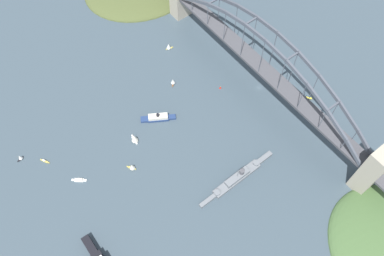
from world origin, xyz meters
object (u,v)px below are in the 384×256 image
(harbor_arch_bridge, at_px, (264,68))
(small_boat_2, at_px, (79,180))
(small_boat_3, at_px, (45,161))
(small_boat_5, at_px, (173,81))
(harbor_ferry_steamer, at_px, (158,118))
(small_boat_6, at_px, (20,157))
(seaplane_taxiing_near_bridge, at_px, (306,99))
(small_boat_0, at_px, (169,46))
(small_boat_1, at_px, (132,167))
(naval_cruiser, at_px, (237,178))
(small_boat_4, at_px, (134,138))
(channel_marker_buoy, at_px, (220,87))

(harbor_arch_bridge, relative_size, small_boat_2, 28.33)
(small_boat_3, bearing_deg, small_boat_5, -90.16)
(harbor_ferry_steamer, height_order, small_boat_6, harbor_ferry_steamer)
(small_boat_6, bearing_deg, harbor_ferry_steamer, -108.49)
(small_boat_2, bearing_deg, seaplane_taxiing_near_bridge, -105.67)
(small_boat_0, bearing_deg, small_boat_1, 130.94)
(naval_cruiser, height_order, small_boat_6, naval_cruiser)
(harbor_arch_bridge, height_order, small_boat_3, harbor_arch_bridge)
(small_boat_0, bearing_deg, small_boat_5, 149.40)
(harbor_ferry_steamer, height_order, small_boat_4, small_boat_4)
(harbor_ferry_steamer, distance_m, small_boat_5, 41.80)
(seaplane_taxiing_near_bridge, height_order, small_boat_0, small_boat_0)
(harbor_arch_bridge, bearing_deg, naval_cruiser, 126.79)
(small_boat_4, bearing_deg, harbor_ferry_steamer, -78.08)
(harbor_arch_bridge, relative_size, small_boat_3, 37.44)
(small_boat_0, xyz_separation_m, small_boat_2, (-70.68, 142.78, -2.93))
(naval_cruiser, relative_size, small_boat_5, 10.73)
(channel_marker_buoy, bearing_deg, small_boat_2, 90.49)
(small_boat_3, distance_m, small_boat_6, 20.98)
(small_boat_0, distance_m, small_boat_4, 109.06)
(naval_cruiser, xyz_separation_m, small_boat_2, (79.10, 104.37, -2.30))
(naval_cruiser, relative_size, small_boat_2, 7.10)
(harbor_arch_bridge, distance_m, channel_marker_buoy, 46.47)
(small_boat_4, bearing_deg, small_boat_5, -64.65)
(small_boat_1, bearing_deg, small_boat_3, 47.34)
(naval_cruiser, bearing_deg, channel_marker_buoy, -31.06)
(seaplane_taxiing_near_bridge, distance_m, small_boat_1, 171.15)
(seaplane_taxiing_near_bridge, relative_size, small_boat_6, 1.25)
(naval_cruiser, xyz_separation_m, small_boat_0, (149.78, -38.41, 0.63))
(harbor_ferry_steamer, relative_size, small_boat_3, 3.59)
(harbor_arch_bridge, xyz_separation_m, small_boat_0, (91.46, 39.57, -25.67))
(seaplane_taxiing_near_bridge, height_order, small_boat_5, small_boat_5)
(small_boat_3, bearing_deg, harbor_ferry_steamer, -103.51)
(harbor_arch_bridge, bearing_deg, small_boat_3, 74.62)
(seaplane_taxiing_near_bridge, xyz_separation_m, small_boat_5, (91.15, 86.59, 1.34))
(small_boat_5, bearing_deg, channel_marker_buoy, -134.53)
(small_boat_0, xyz_separation_m, small_boat_1, (-88.46, 101.99, 0.08))
(naval_cruiser, distance_m, seaplane_taxiing_near_bridge, 104.87)
(small_boat_0, bearing_deg, small_boat_6, 97.51)
(seaplane_taxiing_near_bridge, bearing_deg, harbor_ferry_steamer, 60.90)
(naval_cruiser, bearing_deg, seaplane_taxiing_near_bridge, -78.45)
(harbor_ferry_steamer, xyz_separation_m, small_boat_3, (24.26, 100.99, -1.63))
(naval_cruiser, distance_m, small_boat_2, 130.98)
(naval_cruiser, relative_size, small_boat_6, 11.58)
(harbor_arch_bridge, relative_size, small_boat_4, 28.61)
(harbor_ferry_steamer, distance_m, small_boat_0, 83.58)
(seaplane_taxiing_near_bridge, distance_m, small_boat_2, 215.11)
(naval_cruiser, relative_size, small_boat_1, 9.75)
(small_boat_0, relative_size, channel_marker_buoy, 2.89)
(harbor_arch_bridge, bearing_deg, small_boat_2, 83.50)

